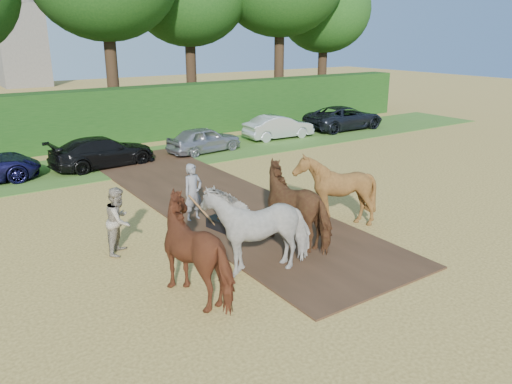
# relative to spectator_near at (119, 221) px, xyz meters

# --- Properties ---
(ground) EXTENTS (120.00, 120.00, 0.00)m
(ground) POSITION_rel_spectator_near_xyz_m (2.92, -4.28, -0.95)
(ground) COLOR gold
(ground) RESTS_ON ground
(earth_strip) EXTENTS (4.50, 17.00, 0.05)m
(earth_strip) POSITION_rel_spectator_near_xyz_m (4.42, 2.72, -0.92)
(earth_strip) COLOR #472D1C
(earth_strip) RESTS_ON ground
(grass_verge) EXTENTS (50.00, 5.00, 0.03)m
(grass_verge) POSITION_rel_spectator_near_xyz_m (2.92, 9.72, -0.93)
(grass_verge) COLOR #38601E
(grass_verge) RESTS_ON ground
(hedgerow) EXTENTS (46.00, 1.60, 3.00)m
(hedgerow) POSITION_rel_spectator_near_xyz_m (2.92, 14.22, 0.55)
(hedgerow) COLOR #14380F
(hedgerow) RESTS_ON ground
(spectator_near) EXTENTS (1.14, 1.17, 1.90)m
(spectator_near) POSITION_rel_spectator_near_xyz_m (0.00, 0.00, 0.00)
(spectator_near) COLOR #B6AC8F
(spectator_near) RESTS_ON ground
(plough_team) EXTENTS (7.66, 6.18, 2.29)m
(plough_team) POSITION_rel_spectator_near_xyz_m (3.60, -2.44, 0.19)
(plough_team) COLOR #5F2E17
(plough_team) RESTS_ON ground
(parked_cars) EXTENTS (36.14, 3.13, 1.48)m
(parked_cars) POSITION_rel_spectator_near_xyz_m (3.38, 9.99, -0.24)
(parked_cars) COLOR silver
(parked_cars) RESTS_ON ground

